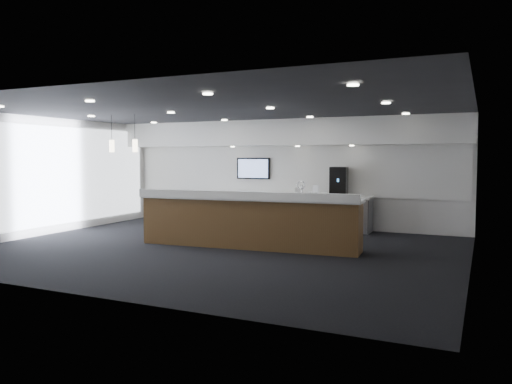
% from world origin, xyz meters
% --- Properties ---
extents(ground, '(10.00, 10.00, 0.00)m').
position_xyz_m(ground, '(0.00, 0.00, 0.00)').
color(ground, black).
rests_on(ground, ground).
extents(ceiling, '(10.00, 8.00, 0.02)m').
position_xyz_m(ceiling, '(0.00, 0.00, 3.00)').
color(ceiling, black).
rests_on(ceiling, back_wall).
extents(back_wall, '(10.00, 0.02, 3.00)m').
position_xyz_m(back_wall, '(0.00, 4.00, 1.50)').
color(back_wall, silver).
rests_on(back_wall, ground).
extents(left_wall, '(0.02, 8.00, 3.00)m').
position_xyz_m(left_wall, '(-5.00, 0.00, 1.50)').
color(left_wall, silver).
rests_on(left_wall, ground).
extents(right_wall, '(0.02, 8.00, 3.00)m').
position_xyz_m(right_wall, '(5.00, 0.00, 1.50)').
color(right_wall, silver).
rests_on(right_wall, ground).
extents(soffit_bulkhead, '(10.00, 0.90, 0.70)m').
position_xyz_m(soffit_bulkhead, '(0.00, 3.55, 2.65)').
color(soffit_bulkhead, silver).
rests_on(soffit_bulkhead, back_wall).
extents(alcove_panel, '(9.80, 0.06, 1.40)m').
position_xyz_m(alcove_panel, '(0.00, 3.97, 1.60)').
color(alcove_panel, silver).
rests_on(alcove_panel, back_wall).
extents(window_blinds_wall, '(0.04, 7.36, 2.55)m').
position_xyz_m(window_blinds_wall, '(-4.96, 0.00, 1.50)').
color(window_blinds_wall, silver).
rests_on(window_blinds_wall, left_wall).
extents(back_credenza, '(5.06, 0.66, 0.95)m').
position_xyz_m(back_credenza, '(-0.00, 3.64, 0.48)').
color(back_credenza, gray).
rests_on(back_credenza, ground).
extents(wall_tv, '(1.05, 0.08, 0.62)m').
position_xyz_m(wall_tv, '(-1.00, 3.91, 1.65)').
color(wall_tv, black).
rests_on(wall_tv, back_wall).
extents(pendant_left, '(0.12, 0.12, 0.30)m').
position_xyz_m(pendant_left, '(-2.40, 0.80, 2.25)').
color(pendant_left, beige).
rests_on(pendant_left, ceiling).
extents(pendant_right, '(0.12, 0.12, 0.30)m').
position_xyz_m(pendant_right, '(-3.10, 0.80, 2.25)').
color(pendant_right, beige).
rests_on(pendant_right, ceiling).
extents(ceiling_can_lights, '(7.00, 5.00, 0.02)m').
position_xyz_m(ceiling_can_lights, '(0.00, 0.00, 2.97)').
color(ceiling_can_lights, silver).
rests_on(ceiling_can_lights, ceiling).
extents(service_counter, '(5.03, 1.21, 1.49)m').
position_xyz_m(service_counter, '(0.49, 0.44, 0.58)').
color(service_counter, brown).
rests_on(service_counter, ground).
extents(coffee_machine, '(0.49, 0.60, 0.77)m').
position_xyz_m(coffee_machine, '(1.63, 3.71, 1.33)').
color(coffee_machine, black).
rests_on(coffee_machine, back_credenza).
extents(info_sign_left, '(0.14, 0.06, 0.19)m').
position_xyz_m(info_sign_left, '(0.51, 3.52, 1.05)').
color(info_sign_left, silver).
rests_on(info_sign_left, back_credenza).
extents(info_sign_right, '(0.20, 0.08, 0.27)m').
position_xyz_m(info_sign_right, '(1.03, 3.57, 1.08)').
color(info_sign_right, silver).
rests_on(info_sign_right, back_credenza).
extents(cup_0, '(0.10, 0.10, 0.09)m').
position_xyz_m(cup_0, '(1.72, 3.53, 1.00)').
color(cup_0, white).
rests_on(cup_0, back_credenza).
extents(cup_1, '(0.14, 0.14, 0.09)m').
position_xyz_m(cup_1, '(1.58, 3.53, 1.00)').
color(cup_1, white).
rests_on(cup_1, back_credenza).
extents(cup_2, '(0.12, 0.12, 0.09)m').
position_xyz_m(cup_2, '(1.44, 3.53, 1.00)').
color(cup_2, white).
rests_on(cup_2, back_credenza).
extents(cup_3, '(0.13, 0.13, 0.09)m').
position_xyz_m(cup_3, '(1.30, 3.53, 1.00)').
color(cup_3, white).
rests_on(cup_3, back_credenza).
extents(cup_4, '(0.13, 0.13, 0.09)m').
position_xyz_m(cup_4, '(1.16, 3.53, 1.00)').
color(cup_4, white).
rests_on(cup_4, back_credenza).
extents(cup_5, '(0.11, 0.11, 0.09)m').
position_xyz_m(cup_5, '(1.02, 3.53, 1.00)').
color(cup_5, white).
rests_on(cup_5, back_credenza).
extents(cup_6, '(0.14, 0.14, 0.09)m').
position_xyz_m(cup_6, '(0.88, 3.53, 1.00)').
color(cup_6, white).
rests_on(cup_6, back_credenza).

